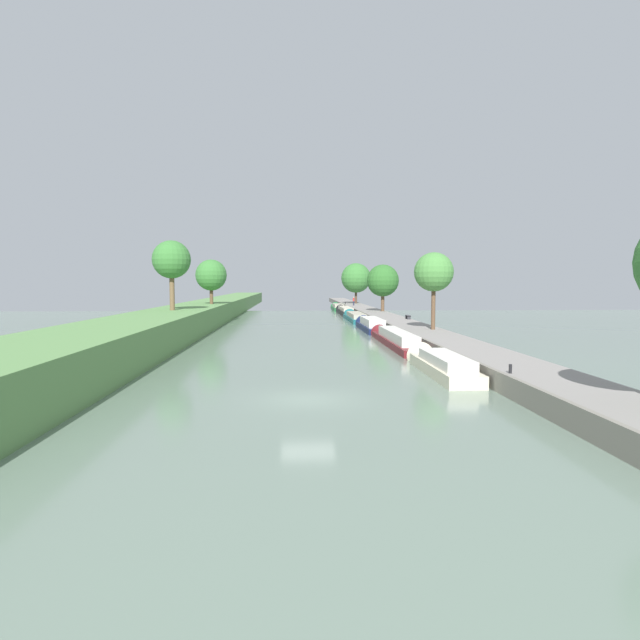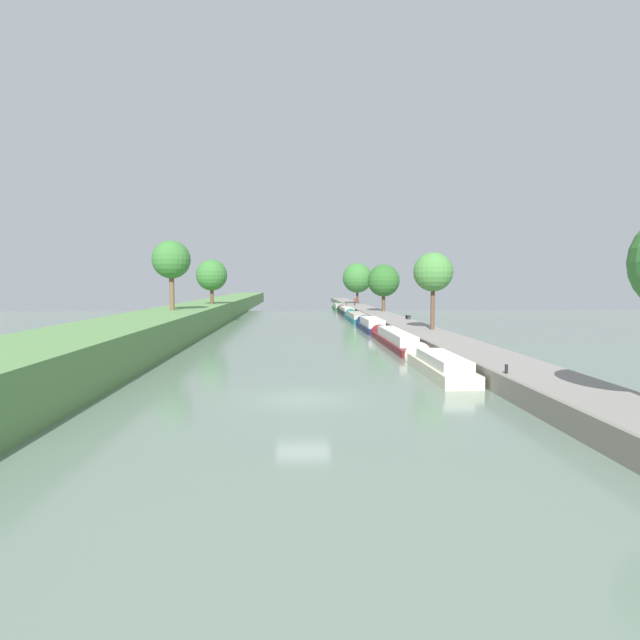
% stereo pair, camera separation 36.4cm
% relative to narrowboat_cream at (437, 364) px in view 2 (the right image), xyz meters
% --- Properties ---
extents(ground_plane, '(160.00, 160.00, 0.00)m').
position_rel_narrowboat_cream_xyz_m(ground_plane, '(-8.18, -7.27, -0.52)').
color(ground_plane, slate).
extents(left_grassy_bank, '(6.97, 260.00, 2.56)m').
position_rel_narrowboat_cream_xyz_m(left_grassy_bank, '(-21.34, -7.27, 0.76)').
color(left_grassy_bank, '#5B894C').
rests_on(left_grassy_bank, ground_plane).
extents(right_towpath, '(3.99, 260.00, 1.00)m').
position_rel_narrowboat_cream_xyz_m(right_towpath, '(3.49, -7.27, -0.02)').
color(right_towpath, gray).
rests_on(right_towpath, ground_plane).
extents(stone_quay, '(0.25, 260.00, 1.05)m').
position_rel_narrowboat_cream_xyz_m(stone_quay, '(1.37, -7.27, 0.01)').
color(stone_quay, gray).
rests_on(stone_quay, ground_plane).
extents(narrowboat_cream, '(2.04, 10.60, 1.94)m').
position_rel_narrowboat_cream_xyz_m(narrowboat_cream, '(0.00, 0.00, 0.00)').
color(narrowboat_cream, beige).
rests_on(narrowboat_cream, ground_plane).
extents(narrowboat_maroon, '(1.81, 17.08, 1.94)m').
position_rel_narrowboat_cream_xyz_m(narrowboat_maroon, '(-0.04, 14.62, 0.04)').
color(narrowboat_maroon, maroon).
rests_on(narrowboat_maroon, ground_plane).
extents(narrowboat_navy, '(2.18, 12.66, 2.20)m').
position_rel_narrowboat_cream_xyz_m(narrowboat_navy, '(-0.04, 29.77, 0.06)').
color(narrowboat_navy, '#141E42').
rests_on(narrowboat_navy, ground_plane).
extents(narrowboat_teal, '(2.17, 15.17, 2.06)m').
position_rel_narrowboat_cream_xyz_m(narrowboat_teal, '(-0.08, 45.39, -0.04)').
color(narrowboat_teal, '#195B60').
rests_on(narrowboat_teal, ground_plane).
extents(narrowboat_black, '(1.94, 17.00, 1.85)m').
position_rel_narrowboat_cream_xyz_m(narrowboat_black, '(-0.06, 61.06, 0.03)').
color(narrowboat_black, black).
rests_on(narrowboat_black, ground_plane).
extents(narrowboat_green, '(2.16, 11.37, 2.06)m').
position_rel_narrowboat_cream_xyz_m(narrowboat_green, '(-0.17, 75.36, -0.03)').
color(narrowboat_green, '#1E6033').
rests_on(narrowboat_green, ground_plane).
extents(tree_rightbank_midnear, '(3.70, 3.70, 7.28)m').
position_rel_narrowboat_cream_xyz_m(tree_rightbank_midnear, '(4.34, 18.52, 5.88)').
color(tree_rightbank_midnear, brown).
rests_on(tree_rightbank_midnear, right_towpath).
extents(tree_rightbank_midfar, '(4.94, 4.94, 7.20)m').
position_rel_narrowboat_cream_xyz_m(tree_rightbank_midfar, '(4.90, 51.37, 5.20)').
color(tree_rightbank_midfar, brown).
rests_on(tree_rightbank_midfar, right_towpath).
extents(tree_rightbank_far, '(6.24, 6.24, 8.49)m').
position_rel_narrowboat_cream_xyz_m(tree_rightbank_far, '(4.31, 82.64, 5.84)').
color(tree_rightbank_far, '#4C3828').
rests_on(tree_rightbank_far, right_towpath).
extents(tree_leftbank_downstream, '(4.16, 4.16, 5.94)m').
position_rel_narrowboat_cream_xyz_m(tree_leftbank_downstream, '(-19.85, 41.35, 5.89)').
color(tree_leftbank_downstream, brown).
rests_on(tree_leftbank_downstream, left_grassy_bank).
extents(tree_leftbank_upstream, '(3.94, 3.94, 7.23)m').
position_rel_narrowboat_cream_xyz_m(tree_leftbank_upstream, '(-21.46, 24.99, 7.25)').
color(tree_leftbank_upstream, brown).
rests_on(tree_leftbank_upstream, left_grassy_bank).
extents(person_walking, '(0.34, 0.34, 1.66)m').
position_rel_narrowboat_cream_xyz_m(person_walking, '(2.68, 72.19, 1.36)').
color(person_walking, '#282D42').
rests_on(person_walking, right_towpath).
extents(mooring_bollard_near, '(0.16, 0.16, 0.45)m').
position_rel_narrowboat_cream_xyz_m(mooring_bollard_near, '(1.80, -6.33, 0.71)').
color(mooring_bollard_near, black).
rests_on(mooring_bollard_near, right_towpath).
extents(mooring_bollard_far, '(0.16, 0.16, 0.45)m').
position_rel_narrowboat_cream_xyz_m(mooring_bollard_far, '(1.80, 79.80, 0.71)').
color(mooring_bollard_far, black).
rests_on(mooring_bollard_far, right_towpath).
extents(park_bench, '(0.44, 1.50, 0.47)m').
position_rel_narrowboat_cream_xyz_m(park_bench, '(5.03, 33.14, 0.83)').
color(park_bench, '#333338').
rests_on(park_bench, right_towpath).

